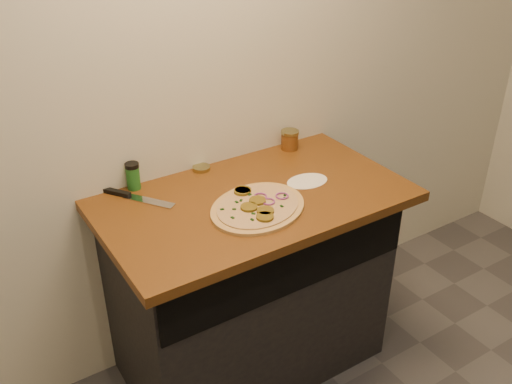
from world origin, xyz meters
TOP-DOWN VIEW (x-y plane):
  - cabinet at (0.00, 1.45)m, footprint 1.10×0.60m
  - countertop at (0.00, 1.42)m, footprint 1.20×0.70m
  - pizza at (-0.04, 1.33)m, footprint 0.51×0.51m
  - chefs_knife at (-0.41, 1.65)m, footprint 0.20×0.27m
  - mason_jar_lid at (-0.07, 1.72)m, footprint 0.09×0.09m
  - salsa_jar at (0.36, 1.69)m, footprint 0.08×0.08m
  - spice_shaker at (-0.37, 1.72)m, footprint 0.06×0.06m
  - flour_spill at (0.24, 1.40)m, footprint 0.19×0.19m

SIDE VIEW (x-z plane):
  - cabinet at x=0.00m, z-range 0.00..0.86m
  - countertop at x=0.00m, z-range 0.86..0.90m
  - flour_spill at x=0.24m, z-range 0.90..0.90m
  - chefs_knife at x=-0.41m, z-range 0.90..0.91m
  - mason_jar_lid at x=-0.07m, z-range 0.90..0.92m
  - pizza at x=-0.04m, z-range 0.90..0.92m
  - salsa_jar at x=0.36m, z-range 0.90..0.99m
  - spice_shaker at x=-0.37m, z-range 0.90..1.01m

